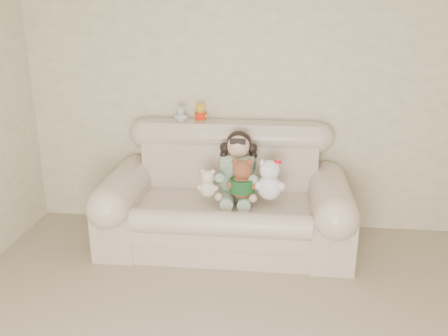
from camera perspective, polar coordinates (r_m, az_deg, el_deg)
wall_back at (r=4.33m, az=5.85°, el=9.30°), size 4.50×0.00×4.50m
sofa at (r=4.07m, az=0.15°, el=-2.69°), size 2.10×0.95×1.03m
seated_child at (r=4.07m, az=1.71°, el=0.33°), size 0.42×0.48×0.60m
brown_teddy at (r=3.89m, az=2.18°, el=-0.83°), size 0.29×0.25×0.40m
white_cat at (r=3.88m, az=5.41°, el=-0.88°), size 0.32×0.28×0.41m
cream_teddy at (r=3.94m, az=-1.93°, el=-1.51°), size 0.20×0.17×0.28m
yellow_mini_bear at (r=4.30m, az=-2.80°, el=6.76°), size 0.13×0.11×0.20m
grey_mini_plush at (r=4.29m, az=-5.11°, el=6.52°), size 0.13×0.11×0.18m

